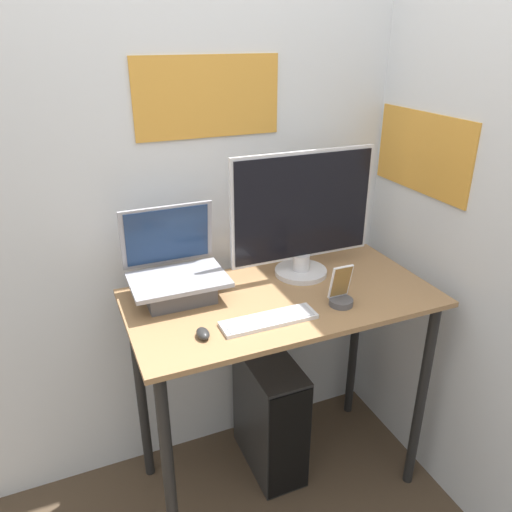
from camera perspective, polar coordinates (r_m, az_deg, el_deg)
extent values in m
cube|color=silver|center=(2.03, -1.43, 9.85)|extent=(6.00, 0.05, 2.60)
cube|color=gold|center=(1.90, -5.49, 17.63)|extent=(0.55, 0.01, 0.29)
cube|color=silver|center=(1.87, 25.93, 6.07)|extent=(0.05, 6.00, 2.60)
cube|color=gold|center=(2.08, 18.46, 11.12)|extent=(0.01, 0.53, 0.31)
cube|color=#936D47|center=(1.86, 2.99, -4.82)|extent=(1.14, 0.58, 0.02)
cylinder|color=black|center=(1.84, -9.87, -24.06)|extent=(0.04, 0.04, 0.89)
cylinder|color=black|center=(2.20, 18.33, -15.29)|extent=(0.04, 0.04, 0.89)
cylinder|color=black|center=(2.19, -13.01, -14.95)|extent=(0.04, 0.04, 0.89)
cylinder|color=black|center=(2.50, 11.21, -9.12)|extent=(0.04, 0.04, 0.89)
cube|color=#4C4C51|center=(1.83, -8.77, -3.96)|extent=(0.24, 0.16, 0.07)
cube|color=gray|center=(1.81, -8.86, -2.69)|extent=(0.34, 0.23, 0.02)
cube|color=gray|center=(1.87, -10.11, 2.38)|extent=(0.34, 0.04, 0.23)
cube|color=navy|center=(1.86, -10.07, 2.33)|extent=(0.31, 0.03, 0.21)
cylinder|color=silver|center=(2.01, 5.14, -1.79)|extent=(0.21, 0.21, 0.02)
cylinder|color=silver|center=(2.00, 5.18, -0.70)|extent=(0.07, 0.07, 0.07)
cube|color=silver|center=(1.91, 5.38, 5.68)|extent=(0.59, 0.01, 0.42)
cube|color=black|center=(1.91, 5.49, 5.61)|extent=(0.56, 0.01, 0.40)
cube|color=silver|center=(1.69, 1.49, -7.33)|extent=(0.33, 0.09, 0.01)
cube|color=#A8A8AD|center=(1.69, 1.49, -7.08)|extent=(0.31, 0.08, 0.00)
ellipsoid|color=#262626|center=(1.62, -6.09, -8.80)|extent=(0.04, 0.07, 0.03)
cylinder|color=#4C4C51|center=(1.81, 9.70, -5.21)|extent=(0.09, 0.09, 0.02)
cube|color=silver|center=(1.79, 9.63, -2.90)|extent=(0.08, 0.04, 0.13)
cube|color=olive|center=(1.78, 9.72, -2.93)|extent=(0.07, 0.03, 0.12)
cube|color=black|center=(2.30, 1.46, -17.57)|extent=(0.20, 0.40, 0.55)
cube|color=black|center=(2.16, 3.80, -20.83)|extent=(0.19, 0.01, 0.52)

